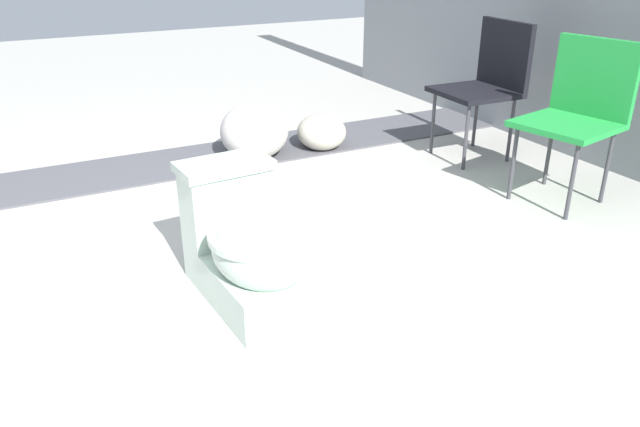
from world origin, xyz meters
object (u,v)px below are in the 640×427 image
at_px(toilet, 251,248).
at_px(boulder_near, 322,132).
at_px(boulder_far, 255,131).
at_px(folding_chair_middle, 580,104).
at_px(folding_chair_left, 489,76).

distance_m(toilet, boulder_near, 1.86).
distance_m(toilet, boulder_far, 1.68).
height_order(folding_chair_middle, boulder_far, folding_chair_middle).
xyz_separation_m(folding_chair_left, folding_chair_middle, (0.75, -0.05, 0.00)).
distance_m(folding_chair_left, folding_chair_middle, 0.75).
relative_size(folding_chair_middle, boulder_near, 2.36).
height_order(boulder_near, boulder_far, boulder_far).
bearing_deg(boulder_near, folding_chair_middle, 31.51).
distance_m(folding_chair_left, boulder_far, 1.49).
bearing_deg(toilet, folding_chair_left, 111.42).
xyz_separation_m(folding_chair_middle, boulder_far, (-1.37, -1.26, -0.34)).
distance_m(boulder_near, boulder_far, 0.46).
relative_size(folding_chair_left, boulder_near, 2.36).
xyz_separation_m(toilet, folding_chair_left, (-0.93, 1.94, 0.29)).
bearing_deg(boulder_near, folding_chair_left, 56.07).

